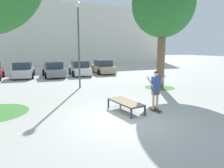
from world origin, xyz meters
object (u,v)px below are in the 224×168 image
(skateboard, at_px, (155,109))
(car_silver, at_px, (23,70))
(car_white, at_px, (80,68))
(tree_near_right, at_px, (163,5))
(car_tan, at_px, (103,67))
(car_grey, at_px, (54,70))
(light_post, at_px, (78,33))
(skater, at_px, (156,88))
(skate_box, at_px, (125,102))

(skateboard, relative_size, car_silver, 0.18)
(car_white, bearing_deg, skateboard, -90.76)
(tree_near_right, bearing_deg, skateboard, -128.53)
(car_tan, bearing_deg, car_grey, -172.98)
(car_grey, relative_size, car_white, 0.97)
(car_white, xyz_separation_m, car_tan, (2.73, 0.40, 0.00))
(skateboard, distance_m, car_grey, 13.60)
(skateboard, xyz_separation_m, car_white, (0.18, 13.62, 0.61))
(car_white, xyz_separation_m, light_post, (-1.84, -6.88, 3.13))
(skater, xyz_separation_m, car_silver, (-5.27, 13.97, -0.38))
(skater, xyz_separation_m, car_tan, (2.90, 14.02, -0.38))
(skate_box, relative_size, tree_near_right, 0.25)
(skate_box, xyz_separation_m, car_tan, (4.14, 13.51, 0.28))
(skate_box, height_order, car_grey, car_grey)
(car_grey, distance_m, car_tan, 5.49)
(tree_near_right, xyz_separation_m, car_tan, (-0.66, 9.54, -4.94))
(car_tan, xyz_separation_m, light_post, (-4.57, -7.28, 3.13))
(skateboard, height_order, car_white, car_white)
(skateboard, height_order, car_silver, car_silver)
(skateboard, relative_size, tree_near_right, 0.10)
(skate_box, relative_size, car_tan, 0.46)
(car_grey, bearing_deg, skater, -79.22)
(skate_box, height_order, light_post, light_post)
(car_silver, bearing_deg, tree_near_right, -47.05)
(skateboard, distance_m, light_post, 7.89)
(skateboard, bearing_deg, car_grey, 100.78)
(car_silver, xyz_separation_m, car_grey, (2.73, -0.63, 0.00))
(skater, bearing_deg, light_post, 103.85)
(skater, bearing_deg, car_white, 89.24)
(skateboard, height_order, light_post, light_post)
(skater, bearing_deg, tree_near_right, 51.46)
(tree_near_right, distance_m, car_grey, 11.85)
(skater, distance_m, car_silver, 14.94)
(skateboard, xyz_separation_m, tree_near_right, (3.57, 4.48, 5.55))
(car_grey, relative_size, light_post, 0.72)
(car_silver, distance_m, car_grey, 2.80)
(car_silver, height_order, car_tan, same)
(skateboard, distance_m, tree_near_right, 7.98)
(skate_box, height_order, tree_near_right, tree_near_right)
(tree_near_right, relative_size, light_post, 1.35)
(car_grey, height_order, car_white, same)
(car_silver, bearing_deg, car_grey, -12.93)
(skate_box, bearing_deg, car_grey, 95.83)
(car_tan, bearing_deg, skater, -101.71)
(tree_near_right, relative_size, car_grey, 1.87)
(skate_box, distance_m, light_post, 7.12)
(car_grey, bearing_deg, car_white, 5.72)
(skateboard, bearing_deg, car_tan, 78.29)
(car_grey, distance_m, car_white, 2.73)
(skater, xyz_separation_m, tree_near_right, (3.57, 4.48, 4.56))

